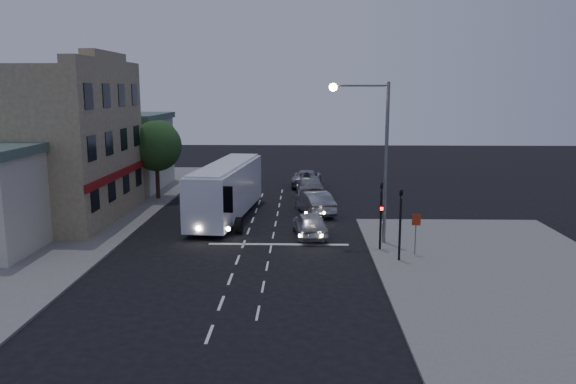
{
  "coord_description": "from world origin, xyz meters",
  "views": [
    {
      "loc": [
        3.32,
        -28.91,
        8.7
      ],
      "look_at": [
        2.43,
        6.6,
        2.2
      ],
      "focal_mm": 35.0,
      "sensor_mm": 36.0,
      "label": 1
    }
  ],
  "objects_px": {
    "tour_bus": "(227,189)",
    "traffic_signal_main": "(381,208)",
    "car_suv": "(310,224)",
    "car_sedan_b": "(311,188)",
    "car_sedan_a": "(314,202)",
    "traffic_signal_side": "(400,216)",
    "street_tree": "(156,144)",
    "streetlight": "(375,144)",
    "regulatory_sign": "(416,227)",
    "car_sedan_c": "(307,178)"
  },
  "relations": [
    {
      "from": "car_sedan_b",
      "to": "regulatory_sign",
      "type": "bearing_deg",
      "value": 105.62
    },
    {
      "from": "tour_bus",
      "to": "regulatory_sign",
      "type": "xyz_separation_m",
      "value": [
        11.11,
        -8.9,
        -0.44
      ]
    },
    {
      "from": "tour_bus",
      "to": "street_tree",
      "type": "xyz_separation_m",
      "value": [
        -6.4,
        6.36,
        2.46
      ]
    },
    {
      "from": "car_suv",
      "to": "street_tree",
      "type": "relative_size",
      "value": 0.72
    },
    {
      "from": "traffic_signal_main",
      "to": "traffic_signal_side",
      "type": "relative_size",
      "value": 1.0
    },
    {
      "from": "street_tree",
      "to": "car_sedan_c",
      "type": "bearing_deg",
      "value": 28.93
    },
    {
      "from": "car_sedan_b",
      "to": "car_sedan_a",
      "type": "bearing_deg",
      "value": 89.29
    },
    {
      "from": "tour_bus",
      "to": "traffic_signal_main",
      "type": "relative_size",
      "value": 3.05
    },
    {
      "from": "car_sedan_a",
      "to": "car_sedan_b",
      "type": "relative_size",
      "value": 0.91
    },
    {
      "from": "car_sedan_a",
      "to": "traffic_signal_side",
      "type": "relative_size",
      "value": 1.22
    },
    {
      "from": "street_tree",
      "to": "traffic_signal_main",
      "type": "bearing_deg",
      "value": -42.03
    },
    {
      "from": "car_sedan_b",
      "to": "street_tree",
      "type": "height_order",
      "value": "street_tree"
    },
    {
      "from": "regulatory_sign",
      "to": "street_tree",
      "type": "bearing_deg",
      "value": 138.92
    },
    {
      "from": "tour_bus",
      "to": "car_sedan_b",
      "type": "bearing_deg",
      "value": 58.03
    },
    {
      "from": "car_sedan_c",
      "to": "street_tree",
      "type": "xyz_separation_m",
      "value": [
        -11.97,
        -6.62,
        3.75
      ]
    },
    {
      "from": "traffic_signal_main",
      "to": "traffic_signal_side",
      "type": "height_order",
      "value": "same"
    },
    {
      "from": "tour_bus",
      "to": "traffic_signal_side",
      "type": "height_order",
      "value": "traffic_signal_side"
    },
    {
      "from": "car_sedan_c",
      "to": "regulatory_sign",
      "type": "relative_size",
      "value": 2.46
    },
    {
      "from": "car_sedan_b",
      "to": "regulatory_sign",
      "type": "height_order",
      "value": "regulatory_sign"
    },
    {
      "from": "traffic_signal_main",
      "to": "street_tree",
      "type": "distance_m",
      "value": 21.38
    },
    {
      "from": "traffic_signal_side",
      "to": "street_tree",
      "type": "relative_size",
      "value": 0.66
    },
    {
      "from": "car_suv",
      "to": "streetlight",
      "type": "bearing_deg",
      "value": 148.62
    },
    {
      "from": "tour_bus",
      "to": "car_sedan_c",
      "type": "distance_m",
      "value": 14.18
    },
    {
      "from": "car_suv",
      "to": "traffic_signal_side",
      "type": "xyz_separation_m",
      "value": [
        4.48,
        -5.0,
        1.66
      ]
    },
    {
      "from": "car_suv",
      "to": "streetlight",
      "type": "relative_size",
      "value": 0.5
    },
    {
      "from": "traffic_signal_side",
      "to": "streetlight",
      "type": "height_order",
      "value": "streetlight"
    },
    {
      "from": "tour_bus",
      "to": "traffic_signal_side",
      "type": "relative_size",
      "value": 3.05
    },
    {
      "from": "car_sedan_c",
      "to": "regulatory_sign",
      "type": "height_order",
      "value": "regulatory_sign"
    },
    {
      "from": "regulatory_sign",
      "to": "street_tree",
      "type": "xyz_separation_m",
      "value": [
        -17.51,
        15.26,
        2.9
      ]
    },
    {
      "from": "car_sedan_a",
      "to": "car_suv",
      "type": "bearing_deg",
      "value": 70.29
    },
    {
      "from": "car_sedan_b",
      "to": "traffic_signal_main",
      "type": "relative_size",
      "value": 1.34
    },
    {
      "from": "traffic_signal_side",
      "to": "regulatory_sign",
      "type": "distance_m",
      "value": 1.61
    },
    {
      "from": "street_tree",
      "to": "regulatory_sign",
      "type": "bearing_deg",
      "value": -41.08
    },
    {
      "from": "tour_bus",
      "to": "street_tree",
      "type": "height_order",
      "value": "street_tree"
    },
    {
      "from": "regulatory_sign",
      "to": "car_sedan_b",
      "type": "bearing_deg",
      "value": 107.79
    },
    {
      "from": "regulatory_sign",
      "to": "car_suv",
      "type": "bearing_deg",
      "value": 143.63
    },
    {
      "from": "car_suv",
      "to": "traffic_signal_main",
      "type": "relative_size",
      "value": 1.09
    },
    {
      "from": "tour_bus",
      "to": "traffic_signal_main",
      "type": "bearing_deg",
      "value": -33.88
    },
    {
      "from": "traffic_signal_main",
      "to": "street_tree",
      "type": "xyz_separation_m",
      "value": [
        -15.81,
        14.25,
        2.08
      ]
    },
    {
      "from": "car_sedan_a",
      "to": "tour_bus",
      "type": "bearing_deg",
      "value": -2.99
    },
    {
      "from": "car_suv",
      "to": "streetlight",
      "type": "xyz_separation_m",
      "value": [
        3.53,
        -1.6,
        4.97
      ]
    },
    {
      "from": "traffic_signal_side",
      "to": "streetlight",
      "type": "xyz_separation_m",
      "value": [
        -0.96,
        3.4,
        3.31
      ]
    },
    {
      "from": "traffic_signal_main",
      "to": "streetlight",
      "type": "relative_size",
      "value": 0.46
    },
    {
      "from": "car_suv",
      "to": "car_sedan_b",
      "type": "relative_size",
      "value": 0.81
    },
    {
      "from": "car_sedan_a",
      "to": "traffic_signal_side",
      "type": "bearing_deg",
      "value": 93.74
    },
    {
      "from": "car_sedan_a",
      "to": "car_sedan_c",
      "type": "height_order",
      "value": "car_sedan_a"
    },
    {
      "from": "car_sedan_a",
      "to": "streetlight",
      "type": "xyz_separation_m",
      "value": [
        3.15,
        -7.88,
        4.91
      ]
    },
    {
      "from": "car_sedan_b",
      "to": "car_sedan_c",
      "type": "relative_size",
      "value": 1.01
    },
    {
      "from": "tour_bus",
      "to": "car_sedan_a",
      "type": "xyz_separation_m",
      "value": [
        6.01,
        1.41,
        -1.22
      ]
    },
    {
      "from": "street_tree",
      "to": "car_suv",
      "type": "bearing_deg",
      "value": -43.03
    }
  ]
}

